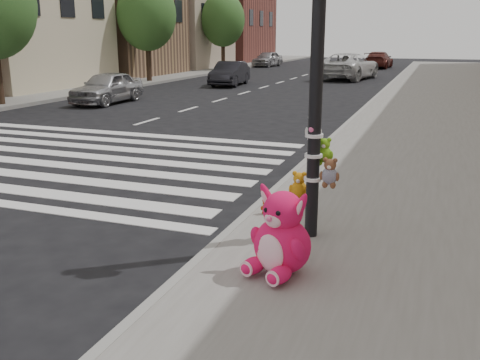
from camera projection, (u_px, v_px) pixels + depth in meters
The scene contains 18 objects.
ground at pixel (53, 271), 6.14m from camera, with size 120.00×120.00×0.00m, color black.
sidewalk_near at pixel (477, 139), 13.51m from camera, with size 7.00×80.00×0.14m, color slate.
sidewalk_far at pixel (93, 84), 28.73m from camera, with size 6.00×80.00×0.14m, color slate.
curb_edge at pixel (340, 131), 14.66m from camera, with size 0.12×80.00×0.15m, color gray.
crosswalk at pixel (42, 152), 12.35m from camera, with size 11.00×6.00×0.01m, color silver, non-canonical shape.
bld_far_c at pixel (118, 12), 33.80m from camera, with size 6.00×8.00×8.00m, color #8B654A.
bld_far_d at pixel (181, 3), 41.68m from camera, with size 6.00×8.00×10.00m, color tan.
bld_far_e at pixel (232, 14), 51.77m from camera, with size 6.00×10.00×9.00m, color brown.
signal_pole at pixel (316, 105), 6.44m from camera, with size 0.68×0.48×4.00m.
tree_far_b at pixel (147, 15), 28.83m from camera, with size 3.20×3.20×5.44m.
tree_far_c at pixel (223, 20), 38.79m from camera, with size 3.20×3.20×5.44m.
pink_bunny at pixel (281, 239), 5.67m from camera, with size 0.80×0.87×0.97m.
red_teddy at pixel (265, 207), 7.65m from camera, with size 0.14×0.10×0.21m, color #AF2F11, non-canonical shape.
car_silver_far at pixel (107, 87), 20.97m from camera, with size 1.47×3.65×1.24m, color #A5A6AA.
car_dark_far at pixel (230, 74), 28.32m from camera, with size 1.32×3.80×1.25m, color black.
car_white_near at pixel (348, 66), 32.16m from camera, with size 2.58×5.59×1.55m, color beige.
car_maroon_near at pixel (379, 60), 42.86m from camera, with size 1.83×4.50×1.30m, color #511C17.
car_silver_deep at pixel (267, 59), 44.99m from camera, with size 1.51×3.75×1.28m, color #9E9DA2.
Camera 1 is at (3.97, -4.56, 2.63)m, focal length 40.00 mm.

